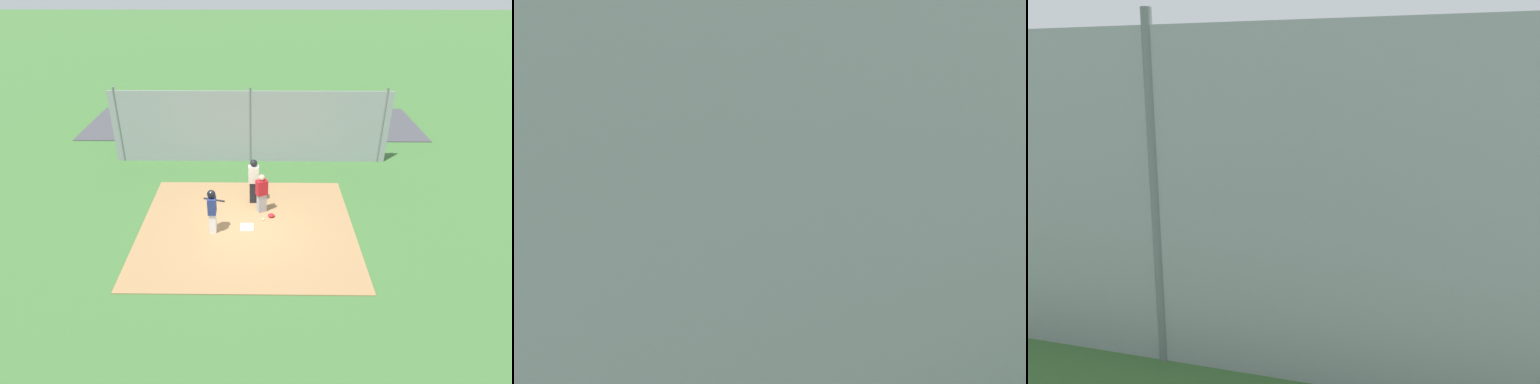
# 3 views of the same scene
# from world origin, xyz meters

# --- Properties ---
(ground_plane) EXTENTS (140.00, 140.00, 0.00)m
(ground_plane) POSITION_xyz_m (0.00, 0.00, 0.00)
(ground_plane) COLOR #3D6B33
(dirt_infield) EXTENTS (7.20, 6.40, 0.03)m
(dirt_infield) POSITION_xyz_m (0.00, 0.00, 0.01)
(dirt_infield) COLOR #9E774C
(dirt_infield) RESTS_ON ground_plane
(home_plate) EXTENTS (0.44, 0.44, 0.02)m
(home_plate) POSITION_xyz_m (0.00, 0.00, 0.04)
(home_plate) COLOR white
(home_plate) RESTS_ON dirt_infield
(catcher) EXTENTS (0.45, 0.40, 1.47)m
(catcher) POSITION_xyz_m (-0.50, -1.04, 0.78)
(catcher) COLOR #9E9EA3
(catcher) RESTS_ON dirt_infield
(umpire) EXTENTS (0.38, 0.27, 1.72)m
(umpire) POSITION_xyz_m (-0.20, -1.70, 0.94)
(umpire) COLOR black
(umpire) RESTS_ON dirt_infield
(runner) EXTENTS (0.27, 0.38, 1.56)m
(runner) POSITION_xyz_m (1.11, 0.23, 0.91)
(runner) COLOR silver
(runner) RESTS_ON dirt_infield
(baseball_bat) EXTENTS (0.81, 0.27, 0.06)m
(baseball_bat) POSITION_xyz_m (1.29, -1.77, 0.06)
(baseball_bat) COLOR black
(baseball_bat) RESTS_ON dirt_infield
(catcher_mask) EXTENTS (0.24, 0.20, 0.12)m
(catcher_mask) POSITION_xyz_m (-0.84, -0.65, 0.09)
(catcher_mask) COLOR #B21923
(catcher_mask) RESTS_ON dirt_infield
(baseball) EXTENTS (0.07, 0.07, 0.07)m
(baseball) POSITION_xyz_m (-0.55, -0.45, 0.07)
(baseball) COLOR white
(baseball) RESTS_ON dirt_infield
(backstop_fence) EXTENTS (12.00, 0.10, 3.35)m
(backstop_fence) POSITION_xyz_m (0.00, -5.33, 1.60)
(backstop_fence) COLOR #93999E
(backstop_fence) RESTS_ON ground_plane
(parking_lot) EXTENTS (18.00, 5.20, 0.04)m
(parking_lot) POSITION_xyz_m (0.00, -10.19, 0.02)
(parking_lot) COLOR #424247
(parking_lot) RESTS_ON ground_plane
(parked_car_green) EXTENTS (4.37, 2.25, 1.28)m
(parked_car_green) POSITION_xyz_m (0.05, -10.72, 0.61)
(parked_car_green) COLOR #235B38
(parked_car_green) RESTS_ON parking_lot
(parked_car_white) EXTENTS (4.20, 1.89, 1.28)m
(parked_car_white) POSITION_xyz_m (3.36, -10.79, 0.61)
(parked_car_white) COLOR silver
(parked_car_white) RESTS_ON parking_lot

